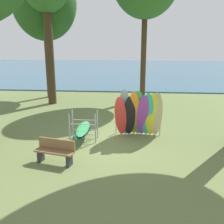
% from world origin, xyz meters
% --- Properties ---
extents(ground_plane, '(80.00, 80.00, 0.00)m').
position_xyz_m(ground_plane, '(0.00, 0.00, 0.00)').
color(ground_plane, olive).
extents(lake_water, '(80.00, 36.00, 0.10)m').
position_xyz_m(lake_water, '(0.00, 29.09, 0.05)').
color(lake_water, '#38607A').
rests_on(lake_water, ground).
extents(tree_far_left_back, '(4.49, 4.49, 9.28)m').
position_xyz_m(tree_far_left_back, '(-5.43, 8.91, 6.66)').
color(tree_far_left_back, '#42301E').
rests_on(tree_far_left_back, ground).
extents(leaning_board_pile, '(2.15, 1.05, 2.23)m').
position_xyz_m(leaning_board_pile, '(1.18, 0.74, 1.04)').
color(leaning_board_pile, red).
rests_on(leaning_board_pile, ground).
extents(board_storage_rack, '(1.15, 2.13, 1.25)m').
position_xyz_m(board_storage_rack, '(-1.15, 0.23, 0.47)').
color(board_storage_rack, '#9EA0A5').
rests_on(board_storage_rack, ground).
extents(park_bench, '(1.46, 0.73, 0.85)m').
position_xyz_m(park_bench, '(-1.70, -2.04, 0.45)').
color(park_bench, '#2D2D33').
rests_on(park_bench, ground).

